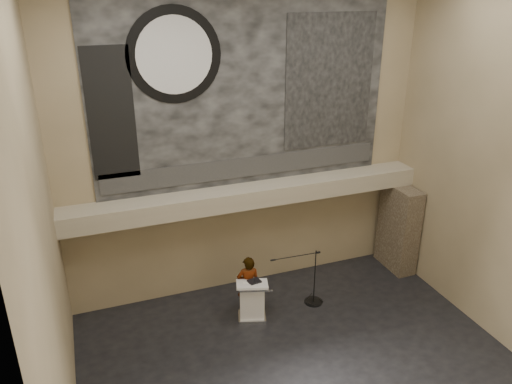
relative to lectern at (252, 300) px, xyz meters
name	(u,v)px	position (x,y,z in m)	size (l,w,h in m)	color
floor	(304,368)	(0.48, -2.21, -0.55)	(10.00, 10.00, 0.00)	black
wall_back	(246,145)	(0.48, 1.79, 3.70)	(10.00, 0.02, 8.50)	#867655
wall_front	(447,319)	(0.48, -6.21, 3.70)	(10.00, 0.02, 8.50)	#867655
wall_left	(43,244)	(-4.52, -2.21, 3.70)	(0.02, 8.00, 8.50)	#867655
wall_right	(506,172)	(5.48, -2.21, 3.70)	(0.02, 8.00, 8.50)	#867655
soffit	(251,195)	(0.48, 1.39, 2.40)	(10.00, 0.80, 0.50)	#9D927A
sprinkler_left	(195,214)	(-1.12, 1.34, 2.12)	(0.04, 0.04, 0.06)	#B2893D
sprinkler_right	(314,196)	(2.38, 1.34, 2.12)	(0.04, 0.04, 0.06)	#B2893D
banner	(246,92)	(0.48, 1.76, 5.15)	(8.00, 0.05, 5.00)	black
banner_text_strip	(247,167)	(0.48, 1.72, 3.10)	(7.76, 0.02, 0.55)	#2A2A2A
banner_clock_rim	(174,55)	(-1.32, 1.72, 6.15)	(2.30, 2.30, 0.02)	black
banner_clock_face	(174,55)	(-1.32, 1.70, 6.15)	(1.84, 1.84, 0.02)	silver
banner_building_print	(329,82)	(2.88, 1.72, 5.25)	(2.60, 0.02, 3.60)	black
banner_brick_print	(111,115)	(-2.92, 1.72, 4.85)	(1.10, 0.02, 3.20)	black
stone_pier	(398,228)	(5.13, 0.94, 0.80)	(0.60, 1.40, 2.70)	#433729
lectern	(252,300)	(0.00, 0.00, 0.00)	(0.95, 0.79, 1.14)	silver
binder	(254,281)	(0.07, 0.02, 0.56)	(0.32, 0.26, 0.04)	black
papers	(247,284)	(-0.14, -0.03, 0.55)	(0.19, 0.26, 0.01)	white
speaker_person	(248,285)	(0.01, 0.31, 0.29)	(0.62, 0.40, 1.69)	beige
mic_stand	(312,294)	(1.82, 0.07, -0.29)	(1.56, 0.52, 1.65)	black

